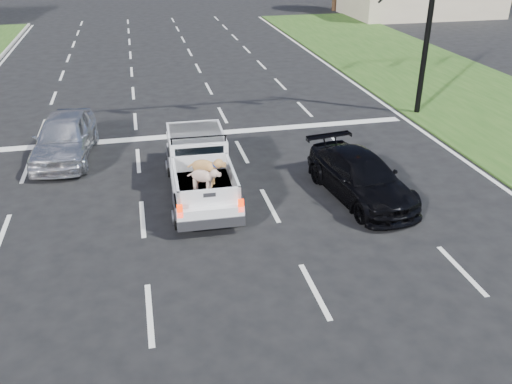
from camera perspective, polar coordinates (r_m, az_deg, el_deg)
ground at (r=11.52m, az=-2.27°, el=-11.51°), size 160.00×160.00×0.00m
road_markings at (r=17.11m, az=-6.32°, el=1.96°), size 17.75×60.00×0.01m
pickup_truck at (r=15.50m, az=-5.92°, el=2.56°), size 1.88×4.75×1.77m
silver_sedan at (r=18.99m, az=-19.53°, el=5.49°), size 2.12×4.46×1.47m
black_coupe at (r=15.59m, az=10.98°, el=1.56°), size 2.33×4.50×1.25m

